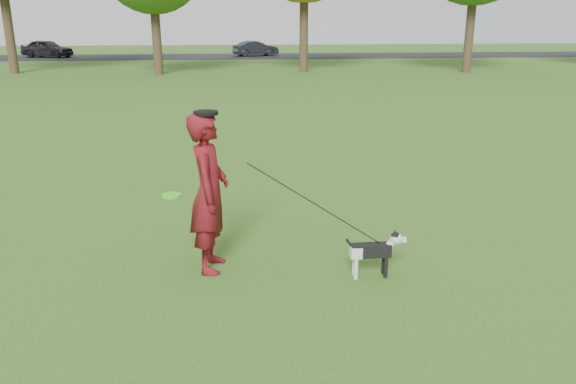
{
  "coord_description": "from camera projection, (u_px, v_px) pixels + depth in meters",
  "views": [
    {
      "loc": [
        -0.19,
        -5.86,
        2.94
      ],
      "look_at": [
        0.46,
        0.5,
        0.95
      ],
      "focal_mm": 35.0,
      "sensor_mm": 36.0,
      "label": 1
    }
  ],
  "objects": [
    {
      "name": "ground",
      "position": [
        252.0,
        285.0,
        6.46
      ],
      "size": [
        120.0,
        120.0,
        0.0
      ],
      "primitive_type": "plane",
      "color": "#285116",
      "rests_on": "ground"
    },
    {
      "name": "road",
      "position": [
        232.0,
        56.0,
        44.45
      ],
      "size": [
        120.0,
        7.0,
        0.02
      ],
      "primitive_type": "cube",
      "color": "black",
      "rests_on": "ground"
    },
    {
      "name": "man",
      "position": [
        209.0,
        193.0,
        6.61
      ],
      "size": [
        0.53,
        0.75,
        1.92
      ],
      "primitive_type": "imported",
      "rotation": [
        0.0,
        0.0,
        1.46
      ],
      "color": "#600D14",
      "rests_on": "ground"
    },
    {
      "name": "dog",
      "position": [
        376.0,
        249.0,
        6.57
      ],
      "size": [
        0.75,
        0.15,
        0.57
      ],
      "color": "black",
      "rests_on": "ground"
    },
    {
      "name": "car_left",
      "position": [
        47.0,
        48.0,
        42.89
      ],
      "size": [
        4.21,
        2.81,
        1.33
      ],
      "primitive_type": "imported",
      "rotation": [
        0.0,
        0.0,
        1.22
      ],
      "color": "black",
      "rests_on": "road"
    },
    {
      "name": "car_mid",
      "position": [
        256.0,
        48.0,
        44.46
      ],
      "size": [
        3.74,
        2.17,
        1.16
      ],
      "primitive_type": "imported",
      "rotation": [
        0.0,
        0.0,
        1.85
      ],
      "color": "black",
      "rests_on": "road"
    },
    {
      "name": "man_held_items",
      "position": [
        315.0,
        204.0,
        6.53
      ],
      "size": [
        2.57,
        0.57,
        1.55
      ],
      "color": "#37E41C",
      "rests_on": "ground"
    }
  ]
}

